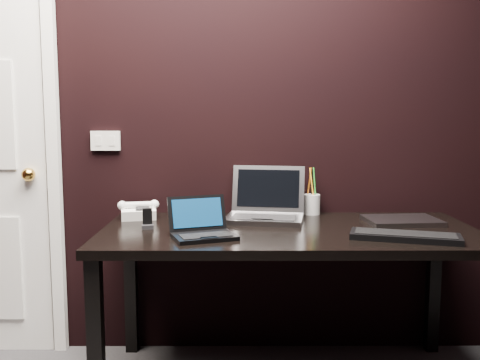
{
  "coord_description": "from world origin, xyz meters",
  "views": [
    {
      "loc": [
        0.07,
        -0.98,
        1.25
      ],
      "look_at": [
        0.08,
        1.35,
        0.97
      ],
      "focal_mm": 40.0,
      "sensor_mm": 36.0,
      "label": 1
    }
  ],
  "objects_px": {
    "desk": "(289,245)",
    "desk_phone": "(138,211)",
    "closed_laptop": "(402,221)",
    "ext_keyboard": "(405,236)",
    "mobile_phone": "(147,221)",
    "netbook": "(202,229)",
    "silver_laptop": "(265,210)",
    "pen_cup": "(312,203)"
  },
  "relations": [
    {
      "from": "desk",
      "to": "silver_laptop",
      "type": "distance_m",
      "value": 0.26
    },
    {
      "from": "silver_laptop",
      "to": "pen_cup",
      "type": "xyz_separation_m",
      "value": [
        0.25,
        0.15,
        0.01
      ]
    },
    {
      "from": "desk_phone",
      "to": "closed_laptop",
      "type": "bearing_deg",
      "value": -5.23
    },
    {
      "from": "silver_laptop",
      "to": "closed_laptop",
      "type": "xyz_separation_m",
      "value": [
        0.65,
        -0.08,
        -0.04
      ]
    },
    {
      "from": "netbook",
      "to": "pen_cup",
      "type": "height_order",
      "value": "pen_cup"
    },
    {
      "from": "netbook",
      "to": "silver_laptop",
      "type": "height_order",
      "value": "silver_laptop"
    },
    {
      "from": "netbook",
      "to": "mobile_phone",
      "type": "distance_m",
      "value": 0.31
    },
    {
      "from": "desk_phone",
      "to": "pen_cup",
      "type": "distance_m",
      "value": 0.89
    },
    {
      "from": "closed_laptop",
      "to": "desk_phone",
      "type": "relative_size",
      "value": 1.71
    },
    {
      "from": "closed_laptop",
      "to": "mobile_phone",
      "type": "distance_m",
      "value": 1.2
    },
    {
      "from": "desk_phone",
      "to": "mobile_phone",
      "type": "height_order",
      "value": "desk_phone"
    },
    {
      "from": "ext_keyboard",
      "to": "desk_phone",
      "type": "bearing_deg",
      "value": 159.05
    },
    {
      "from": "silver_laptop",
      "to": "pen_cup",
      "type": "height_order",
      "value": "silver_laptop"
    },
    {
      "from": "mobile_phone",
      "to": "silver_laptop",
      "type": "bearing_deg",
      "value": 20.3
    },
    {
      "from": "desk",
      "to": "desk_phone",
      "type": "relative_size",
      "value": 8.15
    },
    {
      "from": "desk_phone",
      "to": "pen_cup",
      "type": "relative_size",
      "value": 0.85
    },
    {
      "from": "netbook",
      "to": "closed_laptop",
      "type": "relative_size",
      "value": 0.88
    },
    {
      "from": "ext_keyboard",
      "to": "mobile_phone",
      "type": "height_order",
      "value": "mobile_phone"
    },
    {
      "from": "closed_laptop",
      "to": "mobile_phone",
      "type": "xyz_separation_m",
      "value": [
        -1.19,
        -0.12,
        0.02
      ]
    },
    {
      "from": "ext_keyboard",
      "to": "desk_phone",
      "type": "distance_m",
      "value": 1.27
    },
    {
      "from": "desk",
      "to": "closed_laptop",
      "type": "xyz_separation_m",
      "value": [
        0.55,
        0.12,
        0.09
      ]
    },
    {
      "from": "desk",
      "to": "silver_laptop",
      "type": "bearing_deg",
      "value": 115.8
    },
    {
      "from": "desk",
      "to": "ext_keyboard",
      "type": "distance_m",
      "value": 0.52
    },
    {
      "from": "desk_phone",
      "to": "pen_cup",
      "type": "height_order",
      "value": "pen_cup"
    },
    {
      "from": "netbook",
      "to": "closed_laptop",
      "type": "distance_m",
      "value": 0.98
    },
    {
      "from": "netbook",
      "to": "mobile_phone",
      "type": "xyz_separation_m",
      "value": [
        -0.26,
        0.17,
        0.0
      ]
    },
    {
      "from": "desk",
      "to": "pen_cup",
      "type": "relative_size",
      "value": 6.96
    },
    {
      "from": "netbook",
      "to": "desk_phone",
      "type": "xyz_separation_m",
      "value": [
        -0.35,
        0.41,
        0.0
      ]
    },
    {
      "from": "ext_keyboard",
      "to": "closed_laptop",
      "type": "relative_size",
      "value": 1.3
    },
    {
      "from": "closed_laptop",
      "to": "desk_phone",
      "type": "bearing_deg",
      "value": 174.77
    },
    {
      "from": "pen_cup",
      "to": "desk",
      "type": "bearing_deg",
      "value": -113.12
    },
    {
      "from": "ext_keyboard",
      "to": "mobile_phone",
      "type": "xyz_separation_m",
      "value": [
        -1.1,
        0.22,
        0.02
      ]
    },
    {
      "from": "ext_keyboard",
      "to": "pen_cup",
      "type": "bearing_deg",
      "value": 118.61
    },
    {
      "from": "desk_phone",
      "to": "mobile_phone",
      "type": "xyz_separation_m",
      "value": [
        0.08,
        -0.24,
        -0.0
      ]
    },
    {
      "from": "desk",
      "to": "ext_keyboard",
      "type": "height_order",
      "value": "ext_keyboard"
    },
    {
      "from": "desk_phone",
      "to": "ext_keyboard",
      "type": "bearing_deg",
      "value": -20.95
    },
    {
      "from": "closed_laptop",
      "to": "mobile_phone",
      "type": "relative_size",
      "value": 3.93
    },
    {
      "from": "mobile_phone",
      "to": "pen_cup",
      "type": "xyz_separation_m",
      "value": [
        0.79,
        0.35,
        0.02
      ]
    },
    {
      "from": "desk",
      "to": "silver_laptop",
      "type": "relative_size",
      "value": 4.08
    },
    {
      "from": "desk",
      "to": "mobile_phone",
      "type": "bearing_deg",
      "value": 179.78
    },
    {
      "from": "ext_keyboard",
      "to": "silver_laptop",
      "type": "bearing_deg",
      "value": 142.9
    },
    {
      "from": "pen_cup",
      "to": "closed_laptop",
      "type": "bearing_deg",
      "value": -29.88
    }
  ]
}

